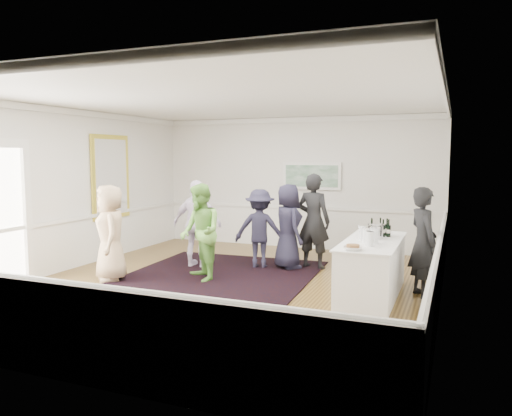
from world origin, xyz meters
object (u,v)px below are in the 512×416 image
at_px(guest_tan, 110,233).
at_px(guest_dark_a, 260,229).
at_px(serving_table, 372,268).
at_px(bartender, 423,242).
at_px(guest_dark_b, 314,221).
at_px(ice_bucket, 376,232).
at_px(guest_navy, 288,226).
at_px(nut_bowl, 353,247).
at_px(guest_lilac, 197,224).
at_px(guest_green, 200,232).

xyz_separation_m(guest_tan, guest_dark_a, (2.13, 1.98, -0.08)).
height_order(serving_table, bartender, bartender).
height_order(bartender, guest_tan, bartender).
bearing_deg(guest_dark_b, ice_bucket, 145.74).
distance_m(guest_dark_a, guest_navy, 0.57).
bearing_deg(nut_bowl, guest_lilac, 153.18).
height_order(guest_green, ice_bucket, guest_green).
relative_size(guest_dark_b, nut_bowl, 7.01).
height_order(bartender, guest_dark_a, bartender).
height_order(guest_dark_a, ice_bucket, guest_dark_a).
bearing_deg(bartender, guest_dark_b, 29.86).
bearing_deg(guest_dark_a, guest_dark_b, -171.59).
height_order(guest_green, nut_bowl, guest_green).
relative_size(guest_green, nut_bowl, 6.48).
bearing_deg(guest_navy, guest_green, 99.85).
distance_m(guest_green, guest_dark_a, 1.51).
bearing_deg(guest_green, serving_table, 46.45).
xyz_separation_m(guest_navy, ice_bucket, (1.91, -1.22, 0.18)).
xyz_separation_m(guest_tan, nut_bowl, (4.44, -0.22, 0.08)).
height_order(serving_table, guest_navy, guest_navy).
distance_m(serving_table, guest_dark_a, 2.77).
relative_size(serving_table, nut_bowl, 8.28).
bearing_deg(guest_tan, ice_bucket, 57.64).
distance_m(guest_green, guest_lilac, 1.10).
relative_size(guest_dark_a, guest_dark_b, 0.83).
height_order(serving_table, ice_bucket, ice_bucket).
relative_size(ice_bucket, nut_bowl, 0.95).
xyz_separation_m(guest_tan, guest_lilac, (0.94, 1.55, 0.01)).
height_order(bartender, guest_lilac, guest_lilac).
distance_m(serving_table, guest_dark_b, 2.23).
bearing_deg(nut_bowl, guest_navy, 126.86).
height_order(serving_table, guest_dark_b, guest_dark_b).
xyz_separation_m(serving_table, guest_lilac, (-3.64, 0.83, 0.43)).
xyz_separation_m(guest_green, guest_lilac, (-0.57, 0.94, 0.00)).
xyz_separation_m(serving_table, ice_bucket, (0.02, 0.19, 0.57)).
xyz_separation_m(guest_dark_b, nut_bowl, (1.30, -2.58, -0.00)).
distance_m(serving_table, guest_lilac, 3.76).
xyz_separation_m(guest_green, nut_bowl, (2.93, -0.83, 0.07)).
xyz_separation_m(ice_bucket, nut_bowl, (-0.15, -1.13, -0.08)).
height_order(guest_dark_b, guest_navy, guest_dark_b).
height_order(ice_bucket, nut_bowl, ice_bucket).
height_order(guest_green, guest_lilac, guest_lilac).
bearing_deg(ice_bucket, guest_navy, 147.47).
bearing_deg(guest_lilac, guest_green, 117.96).
distance_m(guest_green, nut_bowl, 3.05).
xyz_separation_m(guest_dark_a, guest_navy, (0.55, 0.14, 0.06)).
bearing_deg(guest_tan, guest_green, 68.50).
xyz_separation_m(guest_navy, nut_bowl, (1.76, -2.35, 0.10)).
bearing_deg(guest_green, guest_tan, -113.50).
xyz_separation_m(guest_tan, guest_dark_b, (3.15, 2.36, 0.09)).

